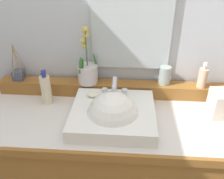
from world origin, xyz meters
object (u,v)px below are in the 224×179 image
(soap_dispenser, at_px, (203,77))
(tumbler_cup, at_px, (165,75))
(lotion_bottle, at_px, (46,89))
(sink_basin, at_px, (113,116))
(soap_bar, at_px, (93,95))
(reed_diffuser, at_px, (18,74))
(tissue_box, at_px, (223,104))
(potted_plant, at_px, (88,70))

(soap_dispenser, distance_m, tumbler_cup, 0.21)
(lotion_bottle, bearing_deg, sink_basin, -20.91)
(sink_basin, bearing_deg, tumbler_cup, 44.22)
(sink_basin, xyz_separation_m, soap_bar, (-0.12, 0.12, 0.05))
(soap_bar, distance_m, soap_dispenser, 0.63)
(soap_dispenser, xyz_separation_m, lotion_bottle, (-0.88, -0.10, -0.05))
(sink_basin, bearing_deg, reed_diffuser, 155.62)
(soap_dispenser, bearing_deg, lotion_bottle, -173.28)
(tumbler_cup, xyz_separation_m, lotion_bottle, (-0.67, -0.13, -0.05))
(tumbler_cup, relative_size, tissue_box, 0.79)
(potted_plant, bearing_deg, lotion_bottle, -152.19)
(soap_bar, relative_size, potted_plant, 0.21)
(potted_plant, height_order, lotion_bottle, potted_plant)
(lotion_bottle, bearing_deg, soap_bar, -6.02)
(sink_basin, distance_m, potted_plant, 0.34)
(reed_diffuser, bearing_deg, soap_dispenser, -0.86)
(potted_plant, xyz_separation_m, soap_dispenser, (0.66, -0.01, -0.02))
(potted_plant, bearing_deg, reed_diffuser, 179.53)
(sink_basin, height_order, reed_diffuser, reed_diffuser)
(potted_plant, distance_m, tumbler_cup, 0.45)
(soap_bar, bearing_deg, tissue_box, -1.49)
(reed_diffuser, relative_size, lotion_bottle, 1.09)
(lotion_bottle, bearing_deg, tumbler_cup, 10.85)
(soap_bar, relative_size, tumbler_cup, 0.64)
(sink_basin, height_order, tissue_box, sink_basin)
(tumbler_cup, height_order, tissue_box, tumbler_cup)
(sink_basin, height_order, soap_dispenser, soap_dispenser)
(potted_plant, bearing_deg, soap_dispenser, -1.12)
(potted_plant, height_order, tissue_box, potted_plant)
(potted_plant, xyz_separation_m, tumbler_cup, (0.45, 0.01, -0.02))
(sink_basin, distance_m, lotion_bottle, 0.42)
(potted_plant, bearing_deg, tumbler_cup, 1.55)
(lotion_bottle, xyz_separation_m, tissue_box, (0.97, -0.05, -0.02))
(sink_basin, distance_m, soap_dispenser, 0.57)
(potted_plant, xyz_separation_m, lotion_bottle, (-0.22, -0.12, -0.07))
(sink_basin, distance_m, reed_diffuser, 0.66)
(potted_plant, distance_m, lotion_bottle, 0.26)
(sink_basin, height_order, soap_bar, sink_basin)
(sink_basin, xyz_separation_m, tumbler_cup, (0.29, 0.28, 0.10))
(tumbler_cup, bearing_deg, reed_diffuser, -179.43)
(soap_dispenser, height_order, tissue_box, soap_dispenser)
(sink_basin, height_order, potted_plant, potted_plant)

